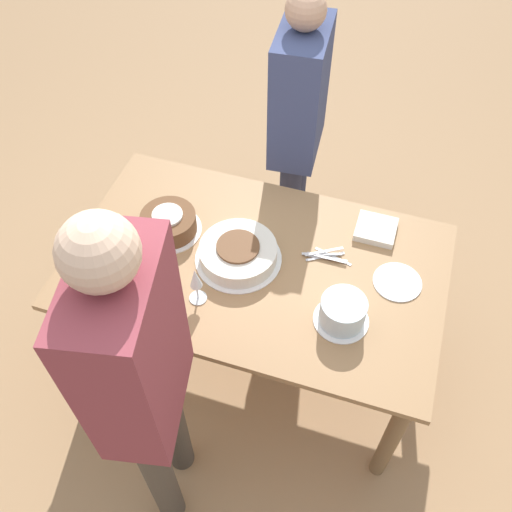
# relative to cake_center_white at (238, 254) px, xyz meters

# --- Properties ---
(ground_plane) EXTENTS (12.00, 12.00, 0.00)m
(ground_plane) POSITION_rel_cake_center_white_xyz_m (-0.08, -0.00, -0.80)
(ground_plane) COLOR #A87F56
(dining_table) EXTENTS (1.57, 0.95, 0.76)m
(dining_table) POSITION_rel_cake_center_white_xyz_m (-0.08, -0.00, -0.15)
(dining_table) COLOR #9E754C
(dining_table) RESTS_ON ground_plane
(cake_center_white) EXTENTS (0.37, 0.37, 0.09)m
(cake_center_white) POSITION_rel_cake_center_white_xyz_m (0.00, 0.00, 0.00)
(cake_center_white) COLOR white
(cake_center_white) RESTS_ON dining_table
(cake_front_chocolate) EXTENTS (0.28, 0.28, 0.10)m
(cake_front_chocolate) POSITION_rel_cake_center_white_xyz_m (0.34, -0.06, 0.01)
(cake_front_chocolate) COLOR white
(cake_front_chocolate) RESTS_ON dining_table
(cake_back_decorated) EXTENTS (0.22, 0.22, 0.12)m
(cake_back_decorated) POSITION_rel_cake_center_white_xyz_m (-0.48, 0.16, 0.02)
(cake_back_decorated) COLOR white
(cake_back_decorated) RESTS_ON dining_table
(wine_glass_near) EXTENTS (0.07, 0.07, 0.19)m
(wine_glass_near) POSITION_rel_cake_center_white_xyz_m (0.09, 0.24, 0.08)
(wine_glass_near) COLOR silver
(wine_glass_near) RESTS_ON dining_table
(wine_glass_far) EXTENTS (0.07, 0.07, 0.21)m
(wine_glass_far) POSITION_rel_cake_center_white_xyz_m (0.50, 0.16, 0.10)
(wine_glass_far) COLOR silver
(wine_glass_far) RESTS_ON dining_table
(dessert_plate_left) EXTENTS (0.20, 0.20, 0.01)m
(dessert_plate_left) POSITION_rel_cake_center_white_xyz_m (-0.66, -0.09, -0.04)
(dessert_plate_left) COLOR silver
(dessert_plate_left) RESTS_ON dining_table
(fork_pile) EXTENTS (0.21, 0.11, 0.02)m
(fork_pile) POSITION_rel_cake_center_white_xyz_m (-0.35, -0.13, -0.03)
(fork_pile) COLOR silver
(fork_pile) RESTS_ON dining_table
(napkin_stack) EXTENTS (0.17, 0.16, 0.03)m
(napkin_stack) POSITION_rel_cake_center_white_xyz_m (-0.52, -0.33, -0.02)
(napkin_stack) COLOR silver
(napkin_stack) RESTS_ON dining_table
(person_cutting) EXTENTS (0.25, 0.42, 1.56)m
(person_cutting) POSITION_rel_cake_center_white_xyz_m (-0.04, -0.77, 0.14)
(person_cutting) COLOR #2D334C
(person_cutting) RESTS_ON ground_plane
(person_watching) EXTENTS (0.30, 0.44, 1.75)m
(person_watching) POSITION_rel_cake_center_white_xyz_m (0.06, 0.74, 0.26)
(person_watching) COLOR #4C4238
(person_watching) RESTS_ON ground_plane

